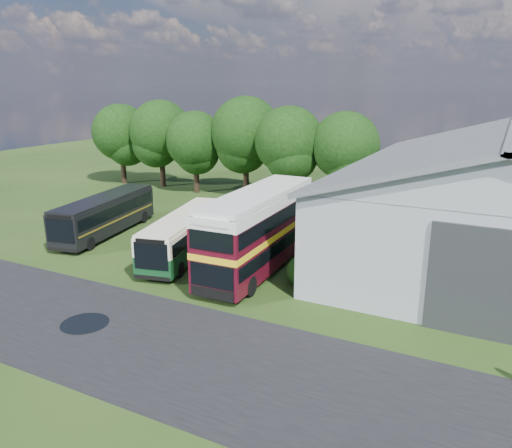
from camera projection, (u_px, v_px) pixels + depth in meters
The scene contains 16 objects.
ground at pixel (152, 305), 24.94m from camera, with size 120.00×120.00×0.00m, color #1B3310.
asphalt_road at pixel (163, 346), 21.05m from camera, with size 60.00×8.00×0.02m, color black.
puddle at pixel (85, 324), 23.03m from camera, with size 2.20×2.20×0.01m, color black.
storage_shed at pixel (505, 193), 30.88m from camera, with size 18.80×24.80×8.15m.
tree_far_left at pixel (121, 132), 54.08m from camera, with size 6.12×6.12×8.64m.
tree_left_a at pixel (161, 131), 52.23m from camera, with size 6.46×6.46×9.12m.
tree_left_b at pixel (195, 140), 49.34m from camera, with size 5.78×5.78×8.16m.
tree_mid at pixel (246, 132), 48.00m from camera, with size 6.80×6.80×9.60m.
tree_right_a at pixel (289, 141), 45.08m from camera, with size 6.26×6.26×8.83m.
tree_right_b at pixel (345, 146), 43.63m from camera, with size 5.98×5.98×8.45m.
shrub_front at pixel (301, 284), 27.61m from camera, with size 1.70×1.70×1.70m, color #194714.
shrub_mid at pixel (314, 272), 29.32m from camera, with size 1.60×1.60×1.60m, color #194714.
shrub_back at pixel (326, 262), 31.03m from camera, with size 1.80×1.80×1.80m, color #194714.
bus_green_single at pixel (186, 234), 31.70m from camera, with size 4.47×10.19×2.74m.
bus_maroon_double at pixel (259, 231), 29.16m from camera, with size 3.22×11.14×4.75m.
bus_dark_single at pixel (106, 214), 36.36m from camera, with size 4.15×10.44×2.81m.
Camera 1 is at (15.10, -17.97, 10.71)m, focal length 35.00 mm.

